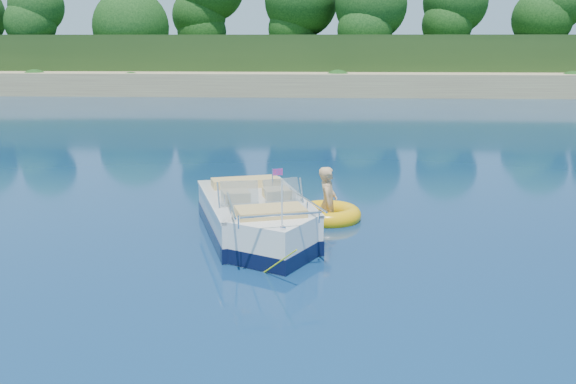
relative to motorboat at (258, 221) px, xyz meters
name	(u,v)px	position (x,y,z in m)	size (l,w,h in m)	color
ground	(393,335)	(2.17, -4.07, -0.33)	(160.00, 160.00, 0.00)	#091A40
shoreline	(333,64)	(2.17, 59.70, 0.65)	(170.00, 59.00, 6.00)	#8E7352
treeline	(339,13)	(2.21, 36.94, 5.22)	(150.00, 7.12, 8.19)	#332211
motorboat	(258,221)	(0.00, 0.00, 0.00)	(2.76, 4.94, 1.70)	white
tow_tube	(327,215)	(1.34, 1.38, -0.23)	(1.88, 1.88, 0.38)	#F8B10A
boy	(328,220)	(1.35, 1.28, -0.33)	(0.59, 0.39, 1.61)	tan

